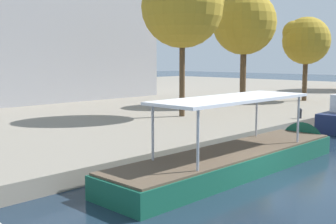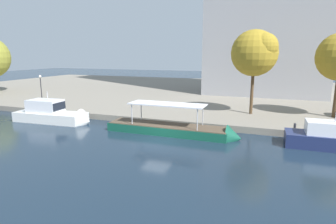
{
  "view_description": "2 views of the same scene",
  "coord_description": "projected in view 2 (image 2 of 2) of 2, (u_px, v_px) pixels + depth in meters",
  "views": [
    {
      "loc": [
        -14.45,
        -7.09,
        4.69
      ],
      "look_at": [
        -1.22,
        5.66,
        2.41
      ],
      "focal_mm": 45.84,
      "sensor_mm": 36.0,
      "label": 1
    },
    {
      "loc": [
        9.89,
        -23.4,
        8.11
      ],
      "look_at": [
        0.09,
        3.01,
        2.28
      ],
      "focal_mm": 30.09,
      "sensor_mm": 36.0,
      "label": 2
    }
  ],
  "objects": [
    {
      "name": "mooring_bollard_0",
      "position": [
        295.0,
        126.0,
        27.91
      ],
      "size": [
        0.26,
        0.26,
        0.69
      ],
      "color": "#2D2D33",
      "rests_on": "dock_promenade"
    },
    {
      "name": "lamp_post",
      "position": [
        41.0,
        88.0,
        40.9
      ],
      "size": [
        0.37,
        0.37,
        4.39
      ],
      "color": "black",
      "rests_on": "dock_promenade"
    },
    {
      "name": "dock_promenade",
      "position": [
        220.0,
        93.0,
        57.0
      ],
      "size": [
        120.0,
        55.0,
        0.71
      ],
      "primitive_type": "cube",
      "color": "gray",
      "rests_on": "ground_plane"
    },
    {
      "name": "motor_yacht_1",
      "position": [
        54.0,
        116.0,
        34.06
      ],
      "size": [
        10.01,
        3.44,
        4.7
      ],
      "rotation": [
        0.0,
        0.0,
        0.06
      ],
      "color": "silver",
      "rests_on": "ground_plane"
    },
    {
      "name": "tree_4",
      "position": [
        255.0,
        52.0,
        33.83
      ],
      "size": [
        5.6,
        5.6,
        10.3
      ],
      "color": "#4C3823",
      "rests_on": "dock_promenade"
    },
    {
      "name": "ground_plane",
      "position": [
        156.0,
        142.0,
        26.5
      ],
      "size": [
        220.0,
        220.0,
        0.0
      ],
      "primitive_type": "plane",
      "color": "#192838"
    },
    {
      "name": "tour_boat_2",
      "position": [
        176.0,
        131.0,
        28.93
      ],
      "size": [
        13.93,
        2.83,
        4.16
      ],
      "rotation": [
        0.0,
        0.0,
        -0.01
      ],
      "color": "#14513D",
      "rests_on": "ground_plane"
    }
  ]
}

